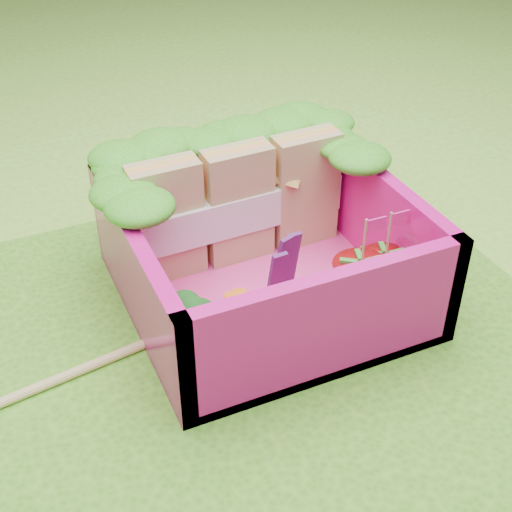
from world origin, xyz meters
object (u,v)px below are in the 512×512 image
object	(u,v)px
bento_box	(264,250)
strawberry_left	(359,287)
chopsticks	(78,371)
broccoli	(195,316)
sandwich_stack	(239,205)
strawberry_right	(383,276)

from	to	relation	value
bento_box	strawberry_left	world-z (taller)	strawberry_left
bento_box	chopsticks	distance (m)	1.01
bento_box	broccoli	world-z (taller)	bento_box
sandwich_stack	chopsticks	distance (m)	1.12
broccoli	strawberry_left	bearing A→B (deg)	-5.56
sandwich_stack	strawberry_right	world-z (taller)	sandwich_stack
strawberry_left	strawberry_right	xyz separation A→B (m)	(0.16, 0.04, -0.01)
strawberry_left	chopsticks	distance (m)	1.30
bento_box	sandwich_stack	size ratio (longest dim) A/B	1.18
sandwich_stack	chopsticks	bearing A→B (deg)	-153.57
strawberry_right	chopsticks	size ratio (longest dim) A/B	0.21
strawberry_left	chopsticks	xyz separation A→B (m)	(-1.28, 0.17, -0.17)
chopsticks	strawberry_right	bearing A→B (deg)	-5.10
sandwich_stack	strawberry_left	size ratio (longest dim) A/B	2.17
broccoli	sandwich_stack	bearing A→B (deg)	51.95
strawberry_left	strawberry_right	world-z (taller)	strawberry_left
bento_box	chopsticks	xyz separation A→B (m)	(-0.96, -0.17, -0.26)
bento_box	strawberry_right	distance (m)	0.57
bento_box	chopsticks	size ratio (longest dim) A/B	0.57
broccoli	chopsticks	world-z (taller)	broccoli
strawberry_right	sandwich_stack	bearing A→B (deg)	128.09
strawberry_left	bento_box	bearing A→B (deg)	133.71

